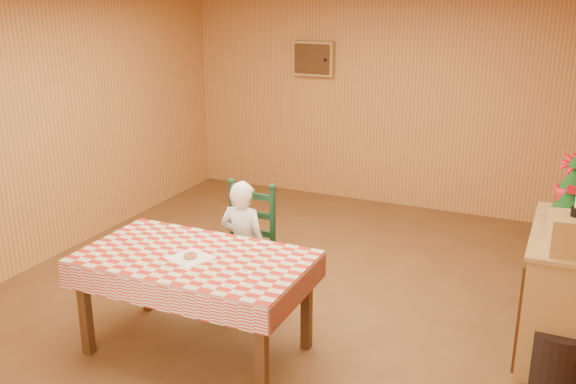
# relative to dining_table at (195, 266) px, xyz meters

# --- Properties ---
(ground) EXTENTS (6.00, 6.00, 0.00)m
(ground) POSITION_rel_dining_table_xyz_m (0.23, 0.91, -0.69)
(ground) COLOR brown
(ground) RESTS_ON ground
(cabin_walls) EXTENTS (5.10, 6.05, 2.65)m
(cabin_walls) POSITION_rel_dining_table_xyz_m (0.23, 1.45, 1.14)
(cabin_walls) COLOR #C78947
(cabin_walls) RESTS_ON ground
(dining_table) EXTENTS (1.66, 0.96, 0.77)m
(dining_table) POSITION_rel_dining_table_xyz_m (0.00, 0.00, 0.00)
(dining_table) COLOR #492C13
(dining_table) RESTS_ON ground
(ladder_chair) EXTENTS (0.44, 0.40, 1.08)m
(ladder_chair) POSITION_rel_dining_table_xyz_m (-0.00, 0.79, -0.18)
(ladder_chair) COLOR black
(ladder_chair) RESTS_ON ground
(seated_child) EXTENTS (0.41, 0.27, 1.12)m
(seated_child) POSITION_rel_dining_table_xyz_m (-0.00, 0.73, -0.13)
(seated_child) COLOR white
(seated_child) RESTS_ON ground
(napkin) EXTENTS (0.33, 0.33, 0.00)m
(napkin) POSITION_rel_dining_table_xyz_m (-0.00, -0.05, 0.08)
(napkin) COLOR white
(napkin) RESTS_ON dining_table
(donut) EXTENTS (0.12, 0.12, 0.03)m
(donut) POSITION_rel_dining_table_xyz_m (-0.00, -0.05, 0.10)
(donut) COLOR #B67841
(donut) RESTS_ON napkin
(shelf_unit) EXTENTS (0.54, 1.24, 0.93)m
(shelf_unit) POSITION_rel_dining_table_xyz_m (2.43, 1.17, -0.22)
(shelf_unit) COLOR tan
(shelf_unit) RESTS_ON ground
(crate) EXTENTS (0.34, 0.34, 0.25)m
(crate) POSITION_rel_dining_table_xyz_m (2.44, 0.77, 0.37)
(crate) COLOR tan
(crate) RESTS_ON shelf_unit
(flower_arrangement) EXTENTS (0.25, 0.25, 0.43)m
(flower_arrangement) POSITION_rel_dining_table_xyz_m (2.39, 1.72, 0.46)
(flower_arrangement) COLOR #B3101C
(flower_arrangement) RESTS_ON shelf_unit
(storage_bin) EXTENTS (0.48, 0.48, 0.41)m
(storage_bin) POSITION_rel_dining_table_xyz_m (2.46, 0.67, -0.48)
(storage_bin) COLOR black
(storage_bin) RESTS_ON ground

